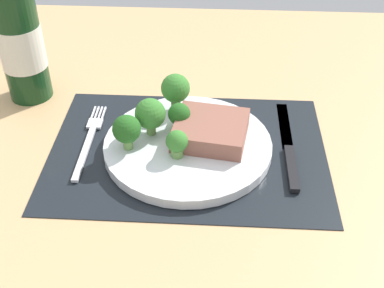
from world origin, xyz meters
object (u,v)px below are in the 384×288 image
(fork, at_px, (89,140))
(knife, at_px, (289,150))
(plate, at_px, (188,146))
(steak, at_px, (211,130))
(wine_bottle, at_px, (20,39))

(fork, distance_m, knife, 0.32)
(plate, bearing_deg, steak, 20.69)
(steak, distance_m, fork, 0.20)
(steak, bearing_deg, wine_bottle, 157.74)
(steak, height_order, fork, steak)
(knife, bearing_deg, fork, 176.87)
(plate, height_order, steak, steak)
(wine_bottle, bearing_deg, plate, -26.66)
(fork, height_order, wine_bottle, wine_bottle)
(plate, relative_size, knife, 1.13)
(knife, bearing_deg, plate, -179.59)
(fork, bearing_deg, steak, -3.04)
(wine_bottle, bearing_deg, knife, -17.49)
(steak, relative_size, fork, 0.57)
(knife, height_order, wine_bottle, wine_bottle)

